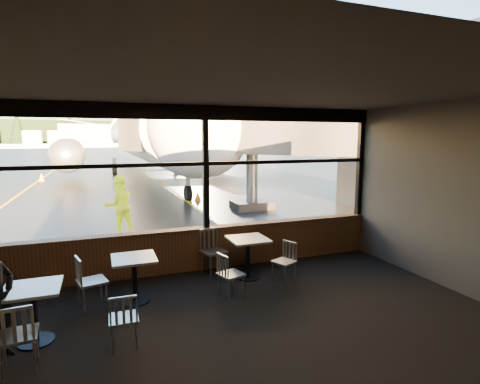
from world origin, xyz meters
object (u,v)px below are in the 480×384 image
chair_near_n (214,252)px  ground_crew (119,206)px  airliner (146,97)px  cone_nose (198,196)px  cafe_table_mid (135,280)px  chair_mid_w (92,282)px  chair_near_e (284,262)px  chair_mid_s (124,319)px  jet_bridge (259,147)px  chair_near_w (231,275)px  cafe_table_left (34,315)px  cafe_table_near (248,258)px  chair_left_s (18,336)px  cone_wing (41,177)px

chair_near_n → ground_crew: size_ratio=0.54×
airliner → cone_nose: 14.51m
cafe_table_mid → chair_mid_w: 0.69m
chair_near_e → cone_nose: 10.00m
cafe_table_mid → chair_mid_s: size_ratio=1.00×
jet_bridge → cafe_table_mid: size_ratio=14.17×
chair_near_e → chair_near_w: 1.27m
airliner → cafe_table_mid: bearing=-98.4°
cafe_table_left → cafe_table_mid: bearing=31.1°
airliner → cafe_table_left: bearing=-101.4°
cafe_table_near → chair_mid_w: (-2.94, -0.37, 0.04)m
airliner → jet_bridge: 17.03m
ground_crew → cafe_table_mid: bearing=72.7°
chair_near_n → chair_near_e: bearing=130.2°
jet_bridge → cafe_table_mid: jet_bridge is taller
chair_near_w → chair_left_s: size_ratio=0.91×
cafe_table_mid → cafe_table_left: (-1.43, -0.86, 0.00)m
chair_mid_s → cone_wing: 22.93m
chair_mid_w → chair_near_w: bearing=65.7°
chair_near_e → chair_near_w: (-1.23, -0.34, 0.02)m
chair_near_e → chair_mid_s: bearing=90.0°
chair_left_s → cone_wing: 22.88m
chair_mid_s → chair_mid_w: 1.47m
cafe_table_near → chair_near_w: size_ratio=1.00×
cafe_table_mid → chair_mid_s: cafe_table_mid is taller
cafe_table_left → chair_mid_w: size_ratio=0.88×
cafe_table_left → chair_mid_w: (0.74, 0.86, 0.06)m
airliner → jet_bridge: size_ratio=3.39×
chair_near_e → cone_nose: bearing=-27.6°
cafe_table_near → chair_mid_s: cafe_table_near is taller
airliner → chair_near_n: size_ratio=40.48×
chair_left_s → cafe_table_near: bearing=22.2°
airliner → chair_near_w: size_ratio=46.45×
chair_near_e → chair_mid_w: (-3.54, 0.06, 0.06)m
cafe_table_mid → chair_left_s: chair_left_s is taller
airliner → chair_mid_s: airliner is taller
cafe_table_mid → chair_left_s: 2.15m
chair_left_s → cone_nose: chair_left_s is taller
chair_near_n → ground_crew: (-1.68, 4.06, 0.40)m
jet_bridge → chair_near_w: size_ratio=13.68×
cafe_table_near → cafe_table_left: bearing=-161.6°
chair_mid_s → cone_nose: (3.86, 11.32, -0.18)m
chair_mid_s → ground_crew: 6.29m
jet_bridge → chair_mid_w: (-5.91, -6.71, -2.04)m
cone_nose → cafe_table_left: bearing=-115.0°
airliner → cafe_table_left: (-4.47, -24.10, -5.53)m
airliner → cone_wing: (-7.20, -2.06, -5.66)m
chair_near_n → chair_mid_s: 2.94m
chair_mid_w → cafe_table_near: bearing=82.6°
airliner → chair_near_e: size_ratio=48.45×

